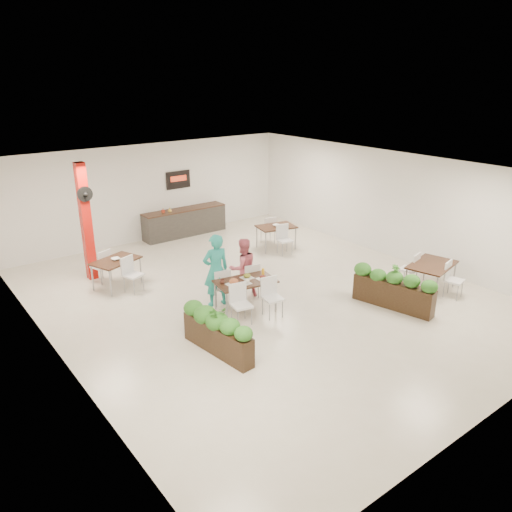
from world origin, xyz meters
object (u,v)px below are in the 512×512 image
(red_column, at_px, (86,221))
(side_table_b, at_px, (276,230))
(planter_right, at_px, (394,288))
(service_counter, at_px, (185,221))
(diner_man, at_px, (216,270))
(diner_woman, at_px, (243,268))
(main_table, at_px, (245,285))
(planter_left, at_px, (217,330))
(side_table_a, at_px, (116,264))
(side_table_c, at_px, (432,268))

(red_column, relative_size, side_table_b, 1.91)
(side_table_b, bearing_deg, planter_right, -83.24)
(service_counter, height_order, diner_man, service_counter)
(service_counter, relative_size, diner_woman, 1.95)
(red_column, height_order, diner_woman, red_column)
(main_table, xyz_separation_m, side_table_b, (3.42, 2.98, -0.01))
(planter_left, bearing_deg, red_column, 96.33)
(red_column, distance_m, side_table_b, 5.82)
(main_table, relative_size, planter_left, 0.93)
(side_table_a, xyz_separation_m, side_table_b, (5.29, -0.19, -0.00))
(red_column, bearing_deg, side_table_c, -42.94)
(side_table_b, bearing_deg, side_table_c, -65.73)
(side_table_a, bearing_deg, main_table, -80.00)
(red_column, bearing_deg, service_counter, 25.00)
(service_counter, relative_size, side_table_b, 1.79)
(side_table_a, bearing_deg, diner_woman, -68.39)
(planter_right, xyz_separation_m, side_table_a, (-4.76, 5.24, 0.12))
(planter_right, xyz_separation_m, side_table_b, (0.53, 5.04, 0.12))
(diner_woman, height_order, side_table_c, diner_woman)
(side_table_b, distance_m, side_table_c, 5.12)
(main_table, bearing_deg, diner_man, 120.82)
(diner_woman, bearing_deg, side_table_a, -37.93)
(red_column, xyz_separation_m, planter_right, (5.09, -6.21, -1.13))
(main_table, xyz_separation_m, side_table_a, (-1.87, 3.18, -0.01))
(planter_left, bearing_deg, diner_man, 57.39)
(diner_man, bearing_deg, red_column, -52.68)
(diner_man, xyz_separation_m, diner_woman, (0.80, 0.00, -0.13))
(diner_man, relative_size, side_table_c, 1.08)
(diner_woman, xyz_separation_m, side_table_b, (3.01, 2.33, -0.14))
(main_table, distance_m, side_table_c, 4.89)
(red_column, distance_m, side_table_c, 9.13)
(diner_woman, distance_m, planter_left, 2.77)
(diner_man, bearing_deg, side_table_c, 160.97)
(main_table, relative_size, diner_man, 1.00)
(side_table_a, bearing_deg, diner_man, -80.10)
(main_table, distance_m, side_table_a, 3.69)
(red_column, height_order, side_table_a, red_column)
(diner_woman, relative_size, side_table_b, 0.92)
(service_counter, bearing_deg, planter_right, -82.31)
(planter_left, relative_size, planter_right, 0.96)
(diner_man, relative_size, planter_right, 0.88)
(main_table, height_order, planter_left, planter_left)
(side_table_a, bearing_deg, red_column, 88.16)
(red_column, relative_size, main_table, 1.77)
(diner_woman, relative_size, planter_right, 0.75)
(planter_left, xyz_separation_m, side_table_c, (6.04, -0.79, 0.13))
(side_table_c, bearing_deg, diner_man, 138.02)
(diner_woman, height_order, planter_right, diner_woman)
(diner_woman, height_order, side_table_b, diner_woman)
(planter_right, distance_m, side_table_a, 7.08)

